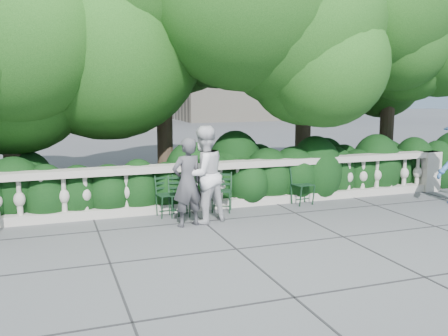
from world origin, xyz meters
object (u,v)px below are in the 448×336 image
object	(u,v)px
chair_b	(170,218)
chair_e	(221,213)
chair_d	(181,218)
chair_f	(306,206)
person_woman_grey	(187,182)
person_casual_man	(203,175)

from	to	relation	value
chair_b	chair_e	bearing A→B (deg)	-5.47
chair_d	chair_f	xyz separation A→B (m)	(2.89, 0.11, 0.00)
person_woman_grey	person_casual_man	size ratio (longest dim) A/B	0.90
chair_e	person_casual_man	size ratio (longest dim) A/B	0.45
person_woman_grey	person_casual_man	bearing A→B (deg)	-170.50
chair_e	chair_f	distance (m)	2.01
chair_f	person_casual_man	size ratio (longest dim) A/B	0.45
chair_b	person_woman_grey	xyz separation A→B (m)	(0.18, -0.67, 0.84)
chair_f	chair_b	bearing A→B (deg)	171.18
chair_e	person_woman_grey	bearing A→B (deg)	-117.53
chair_b	person_casual_man	size ratio (longest dim) A/B	0.45
chair_d	person_woman_grey	size ratio (longest dim) A/B	0.50
person_woman_grey	chair_b	bearing A→B (deg)	-89.34
chair_f	person_woman_grey	bearing A→B (deg)	-175.85
chair_e	chair_d	bearing A→B (deg)	-149.17
chair_b	chair_f	xyz separation A→B (m)	(3.09, 0.04, 0.00)
person_woman_grey	chair_d	bearing A→B (deg)	-106.39
person_woman_grey	person_casual_man	world-z (taller)	person_casual_man
chair_e	chair_f	world-z (taller)	same
chair_d	person_casual_man	xyz separation A→B (m)	(0.34, -0.44, 0.93)
chair_e	chair_b	bearing A→B (deg)	-153.80
chair_f	person_casual_man	world-z (taller)	person_casual_man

